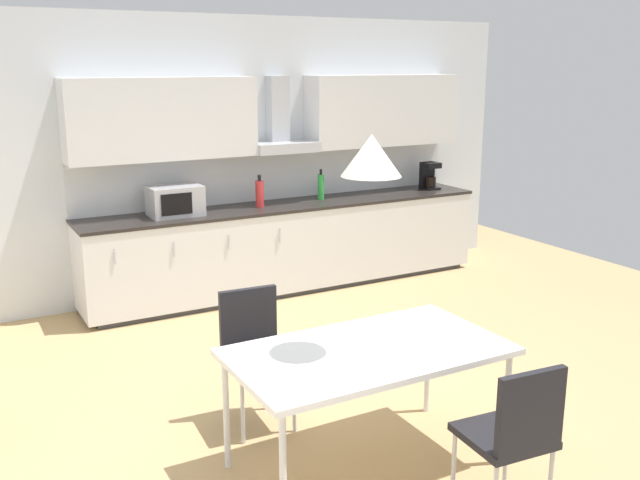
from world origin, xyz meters
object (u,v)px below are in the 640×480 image
at_px(coffee_maker, 429,176).
at_px(chair_near_right, 515,428).
at_px(microwave, 175,201).
at_px(bottle_green, 321,186).
at_px(pendant_lamp, 371,155).
at_px(chair_far_left, 254,343).
at_px(bottle_red, 260,193).
at_px(dining_table, 368,356).

xyz_separation_m(coffee_maker, chair_near_right, (-2.55, -4.06, -0.50)).
xyz_separation_m(microwave, coffee_maker, (2.95, 0.03, 0.01)).
relative_size(bottle_green, pendant_lamp, 0.98).
xyz_separation_m(bottle_green, pendant_lamp, (-1.52, -3.28, 0.78)).
bearing_deg(chair_far_left, pendant_lamp, -67.09).
bearing_deg(bottle_green, bottle_red, -175.06).
height_order(bottle_red, dining_table, bottle_red).
xyz_separation_m(chair_near_right, chair_far_left, (-0.68, 1.61, 0.00)).
bearing_deg(coffee_maker, microwave, -179.49).
relative_size(coffee_maker, chair_near_right, 0.34).
bearing_deg(chair_far_left, microwave, 83.39).
height_order(microwave, pendant_lamp, pendant_lamp).
relative_size(bottle_red, chair_near_right, 0.36).
distance_m(chair_near_right, chair_far_left, 1.75).
bearing_deg(dining_table, chair_near_right, -67.14).
height_order(coffee_maker, dining_table, coffee_maker).
bearing_deg(microwave, coffee_maker, 0.51).
height_order(microwave, chair_far_left, microwave).
bearing_deg(bottle_red, bottle_green, 4.94).
bearing_deg(microwave, bottle_red, -0.28).
bearing_deg(pendant_lamp, chair_far_left, 112.91).
bearing_deg(bottle_red, coffee_maker, 0.83).
distance_m(coffee_maker, chair_near_right, 4.82).
relative_size(coffee_maker, chair_far_left, 0.34).
xyz_separation_m(dining_table, pendant_lamp, (-0.00, -0.00, 1.12)).
bearing_deg(dining_table, pendant_lamp, -135.00).
height_order(bottle_red, bottle_green, bottle_red).
xyz_separation_m(bottle_red, pendant_lamp, (-0.79, -3.22, 0.78)).
distance_m(coffee_maker, pendant_lamp, 4.41).
bearing_deg(chair_far_left, coffee_maker, 37.09).
height_order(microwave, bottle_green, bottle_green).
height_order(bottle_green, pendant_lamp, pendant_lamp).
xyz_separation_m(microwave, bottle_red, (0.86, -0.00, -0.00)).
height_order(microwave, dining_table, microwave).
bearing_deg(coffee_maker, bottle_green, 178.66).
xyz_separation_m(coffee_maker, bottle_green, (-1.37, 0.03, -0.01)).
height_order(microwave, bottle_red, bottle_red).
bearing_deg(dining_table, bottle_green, 65.18).
relative_size(bottle_red, pendant_lamp, 0.99).
height_order(chair_far_left, pendant_lamp, pendant_lamp).
distance_m(coffee_maker, dining_table, 4.36).
height_order(chair_near_right, pendant_lamp, pendant_lamp).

